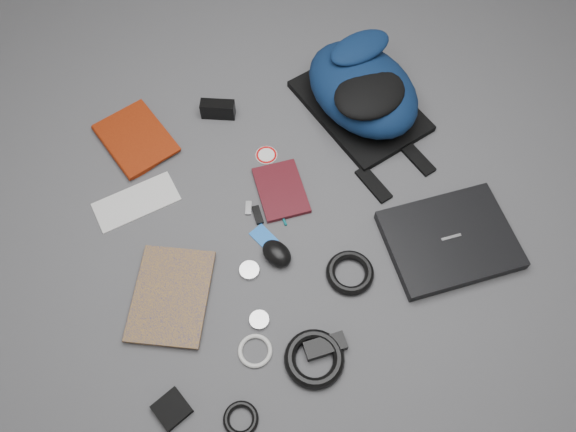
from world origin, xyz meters
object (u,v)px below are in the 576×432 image
object	(u,v)px
comic_book	(134,292)
dvd_case	(281,190)
textbook_red	(110,154)
mouse	(277,253)
compact_camera	(218,109)
pouch	(172,409)
laptop	(450,240)
power_brick	(325,346)
backpack	(363,89)

from	to	relation	value
comic_book	dvd_case	bearing A→B (deg)	45.22
textbook_red	mouse	size ratio (longest dim) A/B	2.65
dvd_case	mouse	distance (m)	0.22
compact_camera	pouch	xyz separation A→B (m)	(-0.40, -0.86, -0.02)
comic_book	dvd_case	xyz separation A→B (m)	(0.50, 0.17, -0.00)
laptop	pouch	world-z (taller)	laptop
mouse	power_brick	xyz separation A→B (m)	(0.03, -0.30, -0.01)
mouse	pouch	xyz separation A→B (m)	(-0.40, -0.30, -0.02)
mouse	power_brick	distance (m)	0.30
laptop	power_brick	xyz separation A→B (m)	(-0.46, -0.16, -0.00)
textbook_red	pouch	bearing A→B (deg)	-107.48
comic_book	power_brick	size ratio (longest dim) A/B	2.54
backpack	dvd_case	distance (m)	0.43
laptop	mouse	world-z (taller)	mouse
comic_book	compact_camera	world-z (taller)	compact_camera
power_brick	mouse	bearing A→B (deg)	98.96
power_brick	pouch	size ratio (longest dim) A/B	1.42
compact_camera	dvd_case	bearing A→B (deg)	-51.18
backpack	laptop	size ratio (longest dim) A/B	1.29
comic_book	compact_camera	xyz separation A→B (m)	(0.41, 0.52, 0.02)
comic_book	backpack	bearing A→B (deg)	50.51
dvd_case	mouse	xyz separation A→B (m)	(-0.09, -0.20, 0.02)
textbook_red	dvd_case	xyz separation A→B (m)	(0.46, -0.32, -0.01)
textbook_red	compact_camera	bearing A→B (deg)	-10.71
textbook_red	comic_book	bearing A→B (deg)	-110.28
laptop	compact_camera	size ratio (longest dim) A/B	3.26
mouse	textbook_red	bearing A→B (deg)	101.61
compact_camera	mouse	distance (m)	0.56
mouse	dvd_case	bearing A→B (deg)	42.33
textbook_red	comic_book	xyz separation A→B (m)	(-0.04, -0.49, -0.00)
backpack	dvd_case	world-z (taller)	backpack
textbook_red	mouse	bearing A→B (deg)	-70.31
textbook_red	power_brick	size ratio (longest dim) A/B	2.27
backpack	comic_book	distance (m)	0.95
dvd_case	compact_camera	distance (m)	0.37
mouse	comic_book	bearing A→B (deg)	150.99
compact_camera	power_brick	xyz separation A→B (m)	(0.03, -0.85, -0.02)
textbook_red	power_brick	xyz separation A→B (m)	(0.40, -0.82, -0.00)
textbook_red	dvd_case	bearing A→B (deg)	-50.49
dvd_case	pouch	bearing A→B (deg)	-128.54
backpack	mouse	world-z (taller)	backpack
dvd_case	mouse	world-z (taller)	mouse
dvd_case	pouch	distance (m)	0.70
compact_camera	pouch	size ratio (longest dim) A/B	1.41
comic_book	textbook_red	bearing A→B (deg)	112.38
backpack	power_brick	size ratio (longest dim) A/B	4.18
textbook_red	compact_camera	size ratio (longest dim) A/B	2.30
compact_camera	mouse	world-z (taller)	compact_camera
backpack	compact_camera	xyz separation A→B (m)	(-0.45, 0.14, -0.07)
mouse	power_brick	size ratio (longest dim) A/B	0.86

